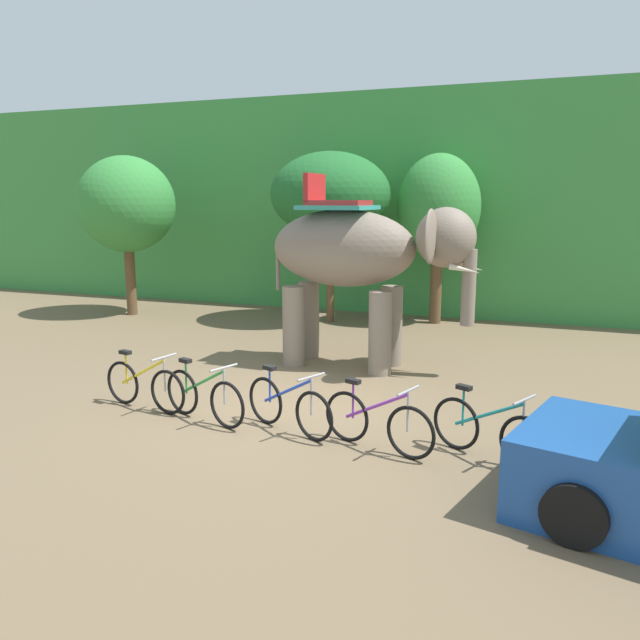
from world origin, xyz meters
TOP-DOWN VIEW (x-y plane):
  - ground_plane at (0.00, 0.00)m, footprint 80.00×80.00m
  - foliage_hedge at (0.00, 12.00)m, footprint 36.00×6.00m
  - tree_right at (-7.60, 6.24)m, footprint 2.72×2.72m
  - tree_far_right at (-1.84, 7.24)m, footprint 3.16×3.16m
  - tree_left at (0.86, 8.09)m, footprint 2.17×2.17m
  - elephant at (0.29, 3.01)m, footprint 4.15×2.08m
  - bike_yellow at (-2.10, -0.68)m, footprint 1.69×0.52m
  - bike_green at (-0.92, -0.84)m, footprint 1.64×0.68m
  - bike_blue at (0.45, -0.80)m, footprint 1.60×0.77m
  - bike_purple at (1.81, -0.99)m, footprint 1.65×0.66m
  - bike_teal at (3.23, -0.80)m, footprint 1.57×0.82m

SIDE VIEW (x-z plane):
  - ground_plane at x=0.00m, z-range 0.00..0.00m
  - bike_yellow at x=-2.10m, z-range -0.07..0.85m
  - bike_green at x=-0.92m, z-range -0.07..0.85m
  - bike_blue at x=0.45m, z-range -0.07..0.85m
  - bike_purple at x=1.81m, z-range -0.07..0.85m
  - bike_teal at x=3.23m, z-range -0.07..0.85m
  - elephant at x=0.29m, z-range 0.31..4.09m
  - tree_left at x=0.86m, z-range 0.83..5.30m
  - tree_right at x=-7.60m, z-range 0.89..5.38m
  - foliage_hedge at x=0.00m, z-range 0.00..6.29m
  - tree_far_right at x=-1.84m, z-range 1.15..5.67m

